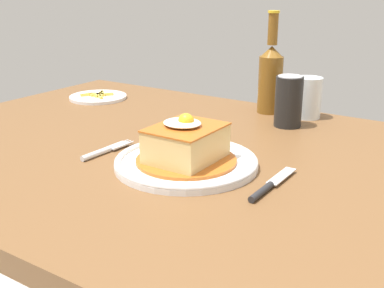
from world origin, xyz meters
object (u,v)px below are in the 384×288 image
object	(u,v)px
beer_bottle_amber	(271,76)
side_plate_fries	(98,97)
soda_can	(289,101)
knife	(267,187)
main_plate	(186,162)
fork	(103,151)
drinking_glass	(308,100)

from	to	relation	value
beer_bottle_amber	side_plate_fries	xyz separation A→B (m)	(-0.50, -0.14, -0.09)
beer_bottle_amber	side_plate_fries	world-z (taller)	beer_bottle_amber
soda_can	beer_bottle_amber	distance (m)	0.14
knife	side_plate_fries	world-z (taller)	side_plate_fries
main_plate	fork	xyz separation A→B (m)	(-0.18, -0.03, -0.00)
soda_can	side_plate_fries	world-z (taller)	soda_can
knife	side_plate_fries	distance (m)	0.79
main_plate	side_plate_fries	distance (m)	0.62
main_plate	soda_can	bearing A→B (deg)	81.75
side_plate_fries	fork	bearing A→B (deg)	-44.85
knife	fork	bearing A→B (deg)	-177.06
main_plate	knife	bearing A→B (deg)	-5.15
fork	drinking_glass	distance (m)	0.56
soda_can	beer_bottle_amber	world-z (taller)	beer_bottle_amber
fork	side_plate_fries	bearing A→B (deg)	135.15
main_plate	fork	bearing A→B (deg)	-169.29
soda_can	knife	bearing A→B (deg)	-71.64
beer_bottle_amber	drinking_glass	bearing A→B (deg)	3.52
drinking_glass	side_plate_fries	distance (m)	0.62
soda_can	fork	bearing A→B (deg)	-120.67
main_plate	beer_bottle_amber	xyz separation A→B (m)	(-0.04, 0.46, 0.09)
side_plate_fries	knife	bearing A→B (deg)	-24.99
knife	soda_can	distance (m)	0.40
beer_bottle_amber	drinking_glass	world-z (taller)	beer_bottle_amber
fork	beer_bottle_amber	bearing A→B (deg)	73.91
knife	drinking_glass	bearing A→B (deg)	103.39
knife	soda_can	size ratio (longest dim) A/B	1.33
beer_bottle_amber	side_plate_fries	distance (m)	0.52
main_plate	soda_can	size ratio (longest dim) A/B	2.22
drinking_glass	side_plate_fries	size ratio (longest dim) A/B	0.62
main_plate	knife	xyz separation A→B (m)	(0.18, -0.02, -0.00)
fork	side_plate_fries	distance (m)	0.50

